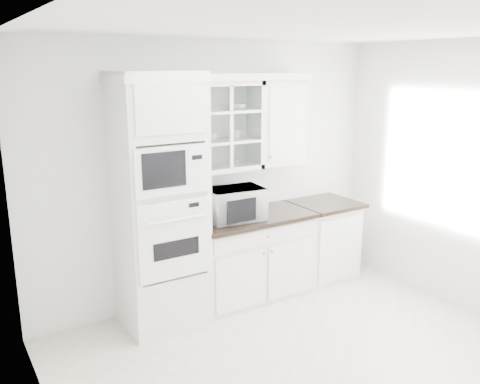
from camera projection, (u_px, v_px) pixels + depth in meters
ground at (317, 367)px, 4.22m from camera, size 4.00×3.50×0.01m
room_shell at (290, 149)px, 4.14m from camera, size 4.00×3.50×2.70m
oven_column at (160, 203)px, 4.71m from camera, size 0.76×0.68×2.40m
base_cabinet_run at (250, 255)px, 5.44m from camera, size 1.32×0.67×0.92m
extra_base_cabinet at (322, 239)px, 5.96m from camera, size 0.72×0.67×0.92m
upper_cabinet_glass at (223, 126)px, 5.09m from camera, size 0.80×0.33×0.90m
upper_cabinet_solid at (277, 122)px, 5.44m from camera, size 0.55×0.33×0.90m
crown_molding at (214, 77)px, 4.90m from camera, size 2.14×0.38×0.07m
countertop_microwave at (234, 203)px, 5.14m from camera, size 0.61×0.53×0.33m
bowl_a at (210, 108)px, 4.97m from camera, size 0.24×0.24×0.05m
bowl_b at (237, 107)px, 5.12m from camera, size 0.23×0.23×0.06m
cup_a at (211, 136)px, 5.07m from camera, size 0.14×0.14×0.09m
cup_b at (236, 135)px, 5.19m from camera, size 0.11×0.11×0.09m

